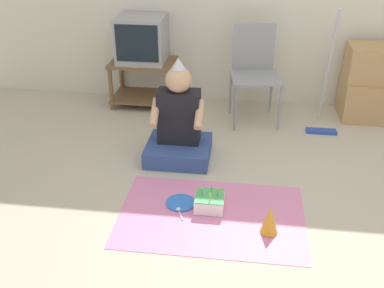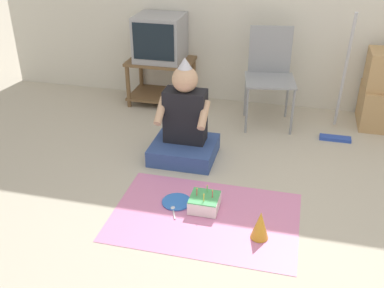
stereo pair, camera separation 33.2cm
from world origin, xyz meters
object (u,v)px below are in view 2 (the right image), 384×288
(tv, at_px, (160,38))
(birthday_cake, at_px, (204,203))
(person_seated, at_px, (185,127))
(paper_plate, at_px, (177,202))
(party_hat_blue, at_px, (260,225))
(folding_chair, at_px, (270,70))
(dust_mop, at_px, (340,104))

(tv, xyz_separation_m, birthday_cake, (0.87, -1.80, -0.65))
(person_seated, bearing_deg, paper_plate, -80.26)
(party_hat_blue, relative_size, paper_plate, 0.93)
(folding_chair, bearing_deg, party_hat_blue, -85.67)
(folding_chair, bearing_deg, paper_plate, -107.29)
(tv, distance_m, person_seated, 1.29)
(dust_mop, distance_m, paper_plate, 1.83)
(folding_chair, height_order, party_hat_blue, folding_chair)
(folding_chair, height_order, person_seated, folding_chair)
(tv, distance_m, folding_chair, 1.18)
(person_seated, distance_m, birthday_cake, 0.81)
(tv, relative_size, person_seated, 0.55)
(dust_mop, height_order, paper_plate, dust_mop)
(folding_chair, xyz_separation_m, paper_plate, (-0.49, -1.57, -0.52))
(folding_chair, height_order, dust_mop, dust_mop)
(folding_chair, distance_m, paper_plate, 1.73)
(tv, relative_size, folding_chair, 0.52)
(dust_mop, relative_size, paper_plate, 5.41)
(folding_chair, relative_size, paper_plate, 4.29)
(tv, xyz_separation_m, party_hat_blue, (1.28, -2.02, -0.60))
(folding_chair, distance_m, person_seated, 1.10)
(folding_chair, xyz_separation_m, person_seated, (-0.61, -0.89, -0.25))
(dust_mop, height_order, party_hat_blue, dust_mop)
(tv, height_order, paper_plate, tv)
(folding_chair, bearing_deg, birthday_cake, -99.87)
(dust_mop, relative_size, birthday_cake, 5.69)
(person_seated, distance_m, paper_plate, 0.74)
(folding_chair, distance_m, party_hat_blue, 1.87)
(person_seated, relative_size, paper_plate, 4.06)
(dust_mop, relative_size, person_seated, 1.33)
(birthday_cake, bearing_deg, person_seated, 114.89)
(birthday_cake, distance_m, party_hat_blue, 0.47)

